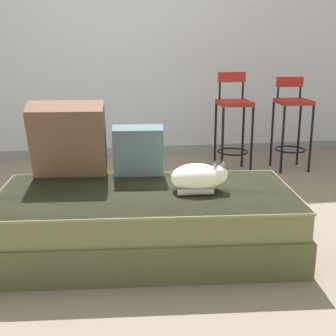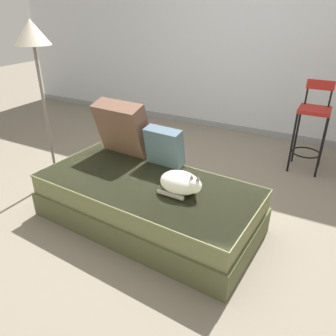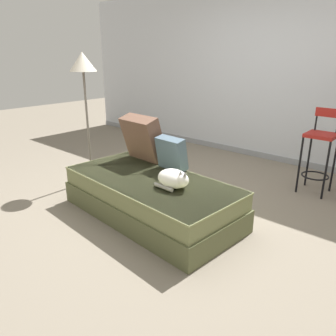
# 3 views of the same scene
# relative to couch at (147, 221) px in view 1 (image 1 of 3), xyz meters

# --- Properties ---
(ground_plane) EXTENTS (16.00, 16.00, 0.00)m
(ground_plane) POSITION_rel_couch_xyz_m (0.00, 0.40, -0.21)
(ground_plane) COLOR slate
(ground_plane) RESTS_ON ground
(wall_back_panel) EXTENTS (8.00, 0.10, 2.60)m
(wall_back_panel) POSITION_rel_couch_xyz_m (0.00, 2.65, 1.09)
(wall_back_panel) COLOR silver
(wall_back_panel) RESTS_ON ground
(wall_baseboard_trim) EXTENTS (8.00, 0.02, 0.09)m
(wall_baseboard_trim) POSITION_rel_couch_xyz_m (0.00, 2.60, -0.16)
(wall_baseboard_trim) COLOR gray
(wall_baseboard_trim) RESTS_ON ground
(couch) EXTENTS (1.93, 1.03, 0.41)m
(couch) POSITION_rel_couch_xyz_m (0.00, 0.00, 0.00)
(couch) COLOR brown
(couch) RESTS_ON ground
(throw_pillow_corner) EXTENTS (0.52, 0.35, 0.53)m
(throw_pillow_corner) POSITION_rel_couch_xyz_m (-0.49, 0.39, 0.46)
(throw_pillow_corner) COLOR brown
(throw_pillow_corner) RESTS_ON couch
(throw_pillow_middle) EXTENTS (0.35, 0.21, 0.36)m
(throw_pillow_middle) POSITION_rel_couch_xyz_m (-0.02, 0.35, 0.38)
(throw_pillow_middle) COLOR #4C6070
(throw_pillow_middle) RESTS_ON couch
(cat) EXTENTS (0.35, 0.26, 0.20)m
(cat) POSITION_rel_couch_xyz_m (0.33, -0.02, 0.28)
(cat) COLOR white
(cat) RESTS_ON couch
(bar_stool_near_window) EXTENTS (0.32, 0.32, 0.99)m
(bar_stool_near_window) POSITION_rel_couch_xyz_m (1.05, 1.76, 0.35)
(bar_stool_near_window) COLOR black
(bar_stool_near_window) RESTS_ON ground
(bar_stool_by_doorway) EXTENTS (0.32, 0.32, 0.94)m
(bar_stool_by_doorway) POSITION_rel_couch_xyz_m (1.66, 1.75, 0.34)
(bar_stool_by_doorway) COLOR black
(bar_stool_by_doorway) RESTS_ON ground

